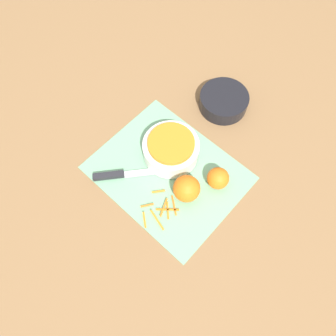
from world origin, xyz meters
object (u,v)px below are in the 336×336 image
(bowl_dark, at_px, (224,101))
(orange_right, at_px, (187,189))
(bowl_speckled, at_px, (171,149))
(knife, at_px, (118,175))
(orange_left, at_px, (218,178))

(bowl_dark, bearing_deg, orange_right, -69.79)
(bowl_speckled, relative_size, knife, 0.88)
(bowl_speckled, bearing_deg, orange_right, -29.09)
(bowl_speckled, distance_m, knife, 0.18)
(knife, height_order, orange_left, orange_left)
(bowl_speckled, xyz_separation_m, orange_left, (0.17, 0.02, -0.00))
(bowl_speckled, height_order, orange_right, orange_right)
(bowl_dark, bearing_deg, bowl_speckled, -90.24)
(bowl_speckled, distance_m, bowl_dark, 0.27)
(bowl_dark, relative_size, orange_left, 2.46)
(bowl_speckled, xyz_separation_m, bowl_dark, (0.00, 0.27, -0.02))
(bowl_dark, distance_m, orange_right, 0.36)
(knife, bearing_deg, orange_right, -23.38)
(bowl_dark, height_order, knife, bowl_dark)
(bowl_dark, distance_m, orange_left, 0.30)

